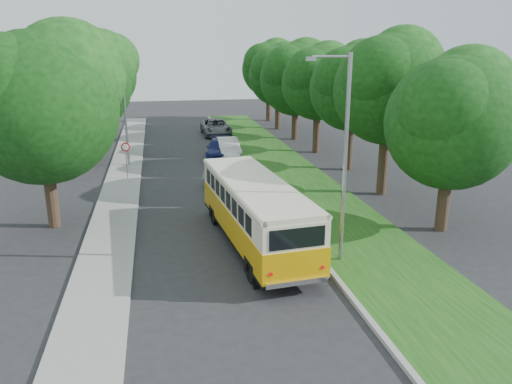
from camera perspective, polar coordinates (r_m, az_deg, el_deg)
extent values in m
plane|color=#272729|center=(21.41, -3.73, -6.22)|extent=(120.00, 120.00, 0.00)
cube|color=gray|center=(26.64, 2.51, -1.43)|extent=(0.20, 70.00, 0.15)
cube|color=#174713|center=(27.27, 7.31, -1.15)|extent=(4.50, 70.00, 0.13)
cube|color=gray|center=(26.03, -15.78, -2.52)|extent=(2.20, 70.00, 0.12)
cylinder|color=#332319|center=(24.25, 20.70, -0.36)|extent=(0.56, 0.56, 3.35)
sphere|color=#0D350C|center=(23.57, 21.50, 7.30)|extent=(5.85, 5.85, 5.85)
sphere|color=#0D350C|center=(24.49, 23.10, 10.20)|extent=(4.38, 4.38, 4.38)
sphere|color=#0D350C|center=(22.40, 20.78, 8.85)|extent=(4.09, 4.09, 4.09)
cylinder|color=#332319|center=(29.13, 14.35, 3.81)|extent=(0.56, 0.56, 4.26)
sphere|color=#0D350C|center=(28.58, 14.89, 11.21)|extent=(5.98, 5.98, 5.98)
sphere|color=#0D350C|center=(29.51, 16.43, 13.57)|extent=(4.49, 4.49, 4.49)
sphere|color=#0D350C|center=(27.47, 13.97, 12.65)|extent=(4.19, 4.19, 4.19)
cylinder|color=#332319|center=(34.67, 10.60, 5.73)|extent=(0.56, 0.56, 3.95)
sphere|color=#0D350C|center=(34.21, 10.91, 11.53)|extent=(5.61, 5.61, 5.61)
sphere|color=#0D350C|center=(35.04, 12.19, 13.40)|extent=(4.21, 4.21, 4.21)
sphere|color=#0D350C|center=(33.21, 10.06, 12.64)|extent=(3.92, 3.92, 3.92)
cylinder|color=#332319|center=(40.11, 6.92, 7.24)|extent=(0.56, 0.56, 3.86)
sphere|color=#0D350C|center=(39.71, 7.10, 12.21)|extent=(5.64, 5.64, 5.64)
sphere|color=#0D350C|center=(40.50, 8.27, 13.84)|extent=(4.23, 4.23, 4.23)
sphere|color=#0D350C|center=(38.74, 6.25, 13.18)|extent=(3.95, 3.95, 3.95)
cylinder|color=#332319|center=(45.77, 4.45, 8.25)|extent=(0.56, 0.56, 3.58)
sphere|color=#0D350C|center=(45.41, 4.55, 12.68)|extent=(6.36, 6.36, 6.36)
sphere|color=#0D350C|center=(46.27, 5.74, 14.29)|extent=(4.77, 4.77, 4.77)
sphere|color=#0D350C|center=(44.35, 3.64, 13.64)|extent=(4.45, 4.45, 4.45)
cylinder|color=#332319|center=(51.49, 2.50, 9.25)|extent=(0.56, 0.56, 3.68)
sphere|color=#0D350C|center=(51.17, 2.55, 13.10)|extent=(5.91, 5.91, 5.91)
sphere|color=#0D350C|center=(51.95, 3.55, 14.44)|extent=(4.43, 4.43, 4.43)
sphere|color=#0D350C|center=(50.21, 1.75, 13.89)|extent=(4.14, 4.14, 4.14)
cylinder|color=#332319|center=(57.35, 1.43, 10.17)|extent=(0.56, 0.56, 4.05)
sphere|color=#0D350C|center=(57.07, 1.46, 13.83)|extent=(5.97, 5.97, 5.97)
sphere|color=#0D350C|center=(57.85, 2.38, 15.04)|extent=(4.48, 4.48, 4.48)
sphere|color=#0D350C|center=(56.13, 0.72, 14.55)|extent=(4.18, 4.18, 4.18)
cylinder|color=#332319|center=(24.97, -22.43, 0.32)|extent=(0.56, 0.56, 3.68)
sphere|color=#0D350C|center=(24.29, -23.38, 8.76)|extent=(6.80, 6.80, 6.80)
sphere|color=#0D350C|center=(24.63, -20.66, 12.32)|extent=(5.10, 5.10, 5.10)
sphere|color=#0D350C|center=(23.62, -26.47, 10.30)|extent=(4.76, 4.76, 4.76)
cylinder|color=#332319|center=(38.48, -18.70, 5.98)|extent=(0.56, 0.56, 3.68)
sphere|color=#0D350C|center=(38.04, -19.21, 11.47)|extent=(6.80, 6.80, 6.80)
sphere|color=#0D350C|center=(38.51, -17.47, 13.71)|extent=(5.10, 5.10, 5.10)
sphere|color=#0D350C|center=(37.30, -21.09, 12.53)|extent=(4.76, 4.76, 4.76)
cylinder|color=#332319|center=(50.27, -17.09, 8.37)|extent=(0.56, 0.56, 3.68)
sphere|color=#0D350C|center=(49.94, -17.45, 12.59)|extent=(6.80, 6.80, 6.80)
sphere|color=#0D350C|center=(50.46, -16.13, 14.27)|extent=(5.10, 5.10, 5.10)
sphere|color=#0D350C|center=(49.17, -18.85, 13.41)|extent=(4.76, 4.76, 4.76)
cylinder|color=gray|center=(18.90, 10.13, 3.23)|extent=(0.16, 0.16, 8.00)
cylinder|color=gray|center=(18.18, 8.63, 15.05)|extent=(1.40, 0.10, 0.10)
cube|color=gray|center=(17.94, 6.28, 14.90)|extent=(0.35, 0.16, 0.14)
cylinder|color=gray|center=(35.96, -14.72, 8.71)|extent=(0.16, 0.16, 7.50)
cylinder|color=gray|center=(35.74, -16.30, 14.36)|extent=(1.40, 0.10, 0.10)
cube|color=gray|center=(35.81, -17.52, 14.15)|extent=(0.35, 0.16, 0.14)
cylinder|color=gray|center=(32.44, -14.58, 3.44)|extent=(0.06, 0.06, 2.50)
cone|color=red|center=(32.22, -14.70, 4.99)|extent=(0.56, 0.02, 0.56)
cone|color=white|center=(32.20, -14.70, 4.98)|extent=(0.40, 0.02, 0.40)
imported|color=#B2B2B7|center=(28.84, -3.62, 1.18)|extent=(2.57, 4.22, 1.34)
imported|color=silver|center=(38.24, -3.22, 5.06)|extent=(1.57, 4.45, 1.46)
imported|color=#121B4F|center=(38.18, -4.22, 4.96)|extent=(2.63, 4.97, 1.37)
imported|color=#505257|center=(47.96, -4.61, 7.38)|extent=(2.61, 5.53, 1.53)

